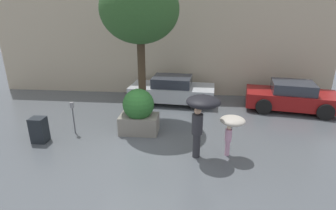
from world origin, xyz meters
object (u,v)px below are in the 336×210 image
(planter_box, at_px, (139,111))
(parked_car_near, at_px, (172,90))
(street_tree, at_px, (140,11))
(parked_car_far, at_px, (291,97))
(newspaper_box, at_px, (39,130))
(person_adult, at_px, (202,110))
(person_child, at_px, (232,124))
(parking_meter, at_px, (73,111))

(planter_box, distance_m, parked_car_near, 3.73)
(street_tree, bearing_deg, parked_car_far, 15.37)
(newspaper_box, bearing_deg, person_adult, -5.00)
(planter_box, distance_m, person_child, 3.50)
(parked_car_near, bearing_deg, parking_meter, 143.87)
(parking_meter, distance_m, newspaper_box, 1.28)
(person_adult, relative_size, street_tree, 0.35)
(planter_box, height_order, person_adult, person_adult)
(person_adult, xyz_separation_m, person_child, (0.94, 0.14, -0.48))
(parked_car_near, height_order, newspaper_box, parked_car_near)
(person_adult, height_order, parked_car_far, person_adult)
(person_child, bearing_deg, newspaper_box, -149.95)
(planter_box, xyz_separation_m, newspaper_box, (-3.32, -1.08, -0.39))
(parked_car_near, relative_size, newspaper_box, 4.72)
(newspaper_box, bearing_deg, parked_car_far, 22.92)
(planter_box, relative_size, person_child, 1.26)
(planter_box, bearing_deg, newspaper_box, -161.90)
(person_adult, relative_size, parked_car_near, 0.47)
(person_child, bearing_deg, person_adult, -138.41)
(planter_box, distance_m, newspaper_box, 3.51)
(person_child, relative_size, parked_car_near, 0.32)
(person_adult, bearing_deg, planter_box, 141.33)
(person_adult, distance_m, parked_car_near, 5.42)
(parking_meter, bearing_deg, street_tree, 34.27)
(street_tree, bearing_deg, person_child, -39.37)
(newspaper_box, bearing_deg, planter_box, 18.10)
(person_child, xyz_separation_m, street_tree, (-3.27, 2.69, 3.26))
(person_adult, bearing_deg, person_child, 4.77)
(person_child, relative_size, parking_meter, 1.10)
(street_tree, distance_m, newspaper_box, 5.59)
(person_child, bearing_deg, parking_meter, -158.17)
(parked_car_near, xyz_separation_m, parking_meter, (-3.35, -3.92, 0.26))
(planter_box, distance_m, parked_car_far, 7.20)
(person_adult, bearing_deg, parked_car_far, 43.74)
(parked_car_far, xyz_separation_m, street_tree, (-6.59, -1.81, 3.74))
(parked_car_far, relative_size, newspaper_box, 4.70)
(planter_box, height_order, street_tree, street_tree)
(parked_car_near, relative_size, parking_meter, 3.46)
(person_adult, height_order, person_child, person_adult)
(person_adult, bearing_deg, parking_meter, 161.18)
(parked_car_near, xyz_separation_m, street_tree, (-1.04, -2.35, 3.74))
(street_tree, xyz_separation_m, newspaper_box, (-3.23, -2.34, -3.91))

